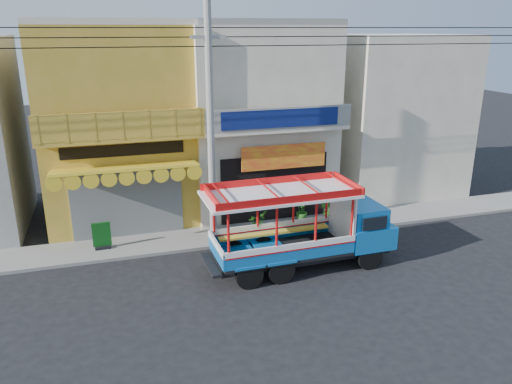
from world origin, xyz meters
TOP-DOWN VIEW (x-y plane):
  - ground at (0.00, 0.00)m, footprint 90.00×90.00m
  - sidewalk at (0.00, 4.00)m, footprint 30.00×2.00m
  - shophouse_left at (-4.00, 7.96)m, footprint 6.00×7.50m
  - shophouse_right at (2.00, 7.96)m, footprint 6.00×6.75m
  - party_pilaster at (-1.00, 4.85)m, footprint 0.35×0.30m
  - filler_building_right at (9.00, 8.00)m, footprint 6.00×6.00m
  - utility_pole at (-0.85, 3.30)m, footprint 28.00×0.26m
  - songthaew_truck at (1.94, 0.66)m, footprint 6.51×2.31m
  - green_sign at (-5.05, 3.98)m, footprint 0.66×0.33m
  - potted_plant_a at (0.88, 3.75)m, footprint 1.00×1.03m
  - potted_plant_b at (4.05, 4.11)m, footprint 0.63×0.66m
  - potted_plant_c at (3.05, 4.45)m, footprint 0.49×0.49m

SIDE VIEW (x-z plane):
  - ground at x=0.00m, z-range 0.00..0.00m
  - sidewalk at x=0.00m, z-range 0.00..0.12m
  - green_sign at x=-5.05m, z-range 0.04..1.06m
  - potted_plant_a at x=0.88m, z-range 0.12..0.99m
  - potted_plant_c at x=3.05m, z-range 0.12..0.99m
  - potted_plant_b at x=4.05m, z-range 0.12..1.05m
  - songthaew_truck at x=1.94m, z-range -0.05..2.96m
  - filler_building_right at x=9.00m, z-range 0.00..7.60m
  - party_pilaster at x=-1.00m, z-range 0.00..8.00m
  - shophouse_right at x=2.00m, z-range -0.01..8.23m
  - shophouse_left at x=-4.00m, z-range -0.01..8.23m
  - utility_pole at x=-0.85m, z-range 0.53..9.53m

